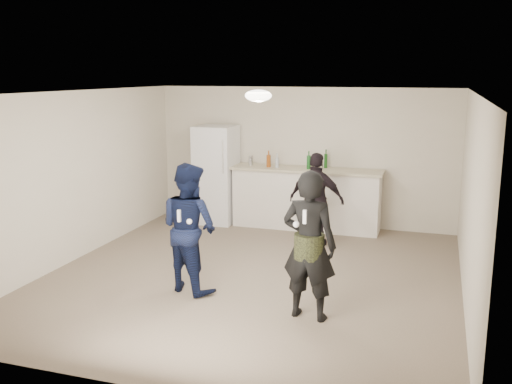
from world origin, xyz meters
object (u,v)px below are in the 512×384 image
(fridge, at_px, (216,175))
(counter, at_px, (306,200))
(spectator, at_px, (317,200))
(man, at_px, (189,227))
(shaker, at_px, (251,160))
(woman, at_px, (309,245))

(fridge, bearing_deg, counter, 2.37)
(counter, relative_size, spectator, 1.71)
(counter, distance_m, man, 3.46)
(spectator, bearing_deg, fridge, -18.86)
(fridge, xyz_separation_m, shaker, (0.63, 0.13, 0.28))
(woman, bearing_deg, spectator, -73.02)
(man, bearing_deg, counter, -80.52)
(spectator, bearing_deg, woman, 105.36)
(shaker, bearing_deg, fridge, -168.47)
(man, distance_m, spectator, 2.62)
(shaker, height_order, man, man)
(fridge, relative_size, spectator, 1.18)
(counter, relative_size, woman, 1.51)
(fridge, distance_m, shaker, 0.70)
(shaker, relative_size, spectator, 0.11)
(man, distance_m, woman, 1.68)
(counter, distance_m, shaker, 1.24)
(counter, bearing_deg, spectator, -68.41)
(fridge, height_order, shaker, fridge)
(fridge, distance_m, man, 3.42)
(counter, relative_size, man, 1.57)
(counter, relative_size, fridge, 1.44)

